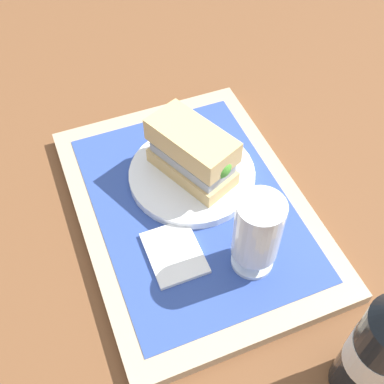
{
  "coord_description": "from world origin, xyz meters",
  "views": [
    {
      "loc": [
        0.4,
        -0.16,
        0.59
      ],
      "look_at": [
        0.0,
        0.0,
        0.05
      ],
      "focal_mm": 45.63,
      "sensor_mm": 36.0,
      "label": 1
    }
  ],
  "objects_px": {
    "plate": "(192,175)",
    "beer_glass": "(257,232)",
    "sandwich": "(194,153)",
    "beer_bottle": "(383,348)"
  },
  "relations": [
    {
      "from": "beer_glass",
      "to": "beer_bottle",
      "type": "relative_size",
      "value": 0.47
    },
    {
      "from": "sandwich",
      "to": "beer_glass",
      "type": "bearing_deg",
      "value": -17.15
    },
    {
      "from": "plate",
      "to": "beer_bottle",
      "type": "distance_m",
      "value": 0.36
    },
    {
      "from": "beer_glass",
      "to": "beer_bottle",
      "type": "distance_m",
      "value": 0.19
    },
    {
      "from": "plate",
      "to": "beer_bottle",
      "type": "height_order",
      "value": "beer_bottle"
    },
    {
      "from": "plate",
      "to": "sandwich",
      "type": "relative_size",
      "value": 1.31
    },
    {
      "from": "plate",
      "to": "beer_glass",
      "type": "xyz_separation_m",
      "value": [
        0.17,
        0.02,
        0.06
      ]
    },
    {
      "from": "sandwich",
      "to": "beer_glass",
      "type": "relative_size",
      "value": 1.16
    },
    {
      "from": "sandwich",
      "to": "beer_glass",
      "type": "distance_m",
      "value": 0.16
    },
    {
      "from": "beer_bottle",
      "to": "beer_glass",
      "type": "bearing_deg",
      "value": -164.51
    }
  ]
}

